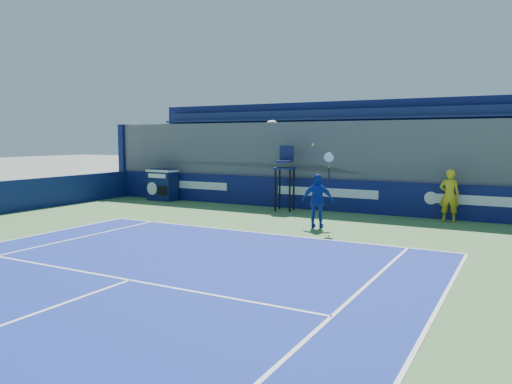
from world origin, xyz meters
The scene contains 6 objects.
ball_person centered at (4.44, 16.56, 0.88)m, with size 0.64×0.42×1.74m, color gold.
back_hoarding centered at (0.00, 17.10, 0.60)m, with size 20.40×0.21×1.20m.
match_clock centered at (-7.50, 16.61, 0.74)m, with size 1.36×0.80×1.40m.
umpire_chair centered at (-1.40, 16.34, 1.53)m, with size 0.81×0.81×2.48m.
tennis_player centered at (1.06, 13.51, 0.85)m, with size 1.04×0.61×2.57m.
stadium_seating centered at (0.01, 19.15, 1.83)m, with size 21.00×4.05×4.40m.
Camera 1 is at (6.64, -0.67, 2.74)m, focal length 35.00 mm.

